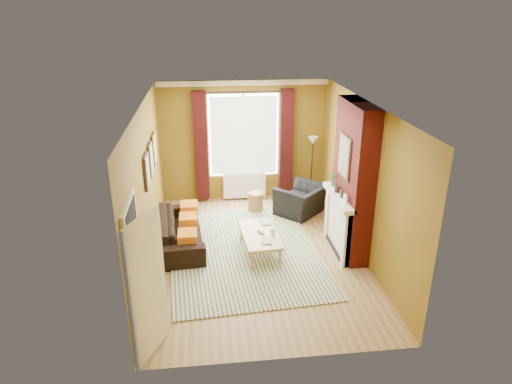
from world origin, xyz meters
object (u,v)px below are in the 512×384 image
at_px(coffee_table, 260,236).
at_px(floor_lamp, 313,151).
at_px(armchair, 301,200).
at_px(sofa, 181,230).
at_px(wicker_stool, 255,202).

distance_m(coffee_table, floor_lamp, 2.95).
bearing_deg(coffee_table, armchair, 51.80).
distance_m(sofa, floor_lamp, 3.61).
relative_size(sofa, wicker_stool, 4.70).
relative_size(armchair, coffee_table, 0.77).
xyz_separation_m(sofa, wicker_stool, (1.61, 1.41, -0.08)).
xyz_separation_m(sofa, coffee_table, (1.46, -0.55, 0.08)).
bearing_deg(armchair, sofa, -21.65).
bearing_deg(floor_lamp, armchair, -118.21).
bearing_deg(coffee_table, wicker_stool, 81.60).
bearing_deg(floor_lamp, sofa, -148.35).
bearing_deg(armchair, wicker_stool, -61.87).
relative_size(armchair, floor_lamp, 0.64).
xyz_separation_m(armchair, coffee_table, (-1.12, -1.66, 0.05)).
height_order(coffee_table, floor_lamp, floor_lamp).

